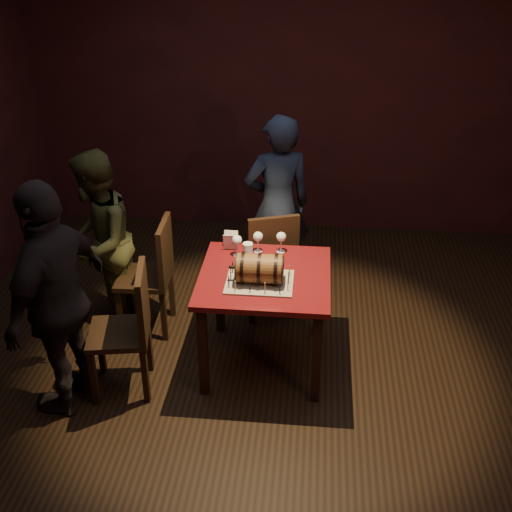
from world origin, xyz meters
name	(u,v)px	position (x,y,z in m)	size (l,w,h in m)	color
room_shell	(266,197)	(0.00, 0.00, 1.40)	(5.04, 5.04, 2.80)	black
pub_table	(265,288)	(-0.02, 0.15, 0.64)	(0.90, 0.90, 0.75)	#490C10
cake_board	(260,282)	(-0.04, 0.04, 0.76)	(0.45, 0.35, 0.01)	gray
barrel_cake	(260,268)	(-0.04, 0.04, 0.86)	(0.37, 0.21, 0.21)	brown
birthday_candles	(260,276)	(-0.04, 0.04, 0.80)	(0.40, 0.30, 0.09)	#D8BF81
wine_glass_left	(237,241)	(-0.24, 0.41, 0.87)	(0.07, 0.07, 0.16)	silver
wine_glass_mid	(258,238)	(-0.10, 0.48, 0.87)	(0.07, 0.07, 0.16)	silver
wine_glass_right	(281,238)	(0.07, 0.49, 0.87)	(0.07, 0.07, 0.16)	silver
pint_of_ale	(248,253)	(-0.15, 0.32, 0.82)	(0.07, 0.07, 0.15)	silver
menu_card	(231,241)	(-0.30, 0.50, 0.81)	(0.10, 0.05, 0.13)	white
chair_back	(270,259)	(-0.03, 0.79, 0.52)	(0.51, 0.51, 0.93)	black
chair_left_rear	(154,270)	(-0.90, 0.52, 0.52)	(0.41, 0.41, 0.93)	black
chair_left_front	(130,324)	(-0.89, -0.20, 0.52)	(0.46, 0.46, 0.93)	black
person_back	(278,206)	(-0.01, 1.26, 0.78)	(0.57, 0.37, 1.55)	#1B2337
person_left_rear	(98,242)	(-1.33, 0.57, 0.72)	(0.70, 0.54, 1.44)	#3E3F1F
person_left_front	(58,300)	(-1.28, -0.38, 0.81)	(0.95, 0.39, 1.61)	black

